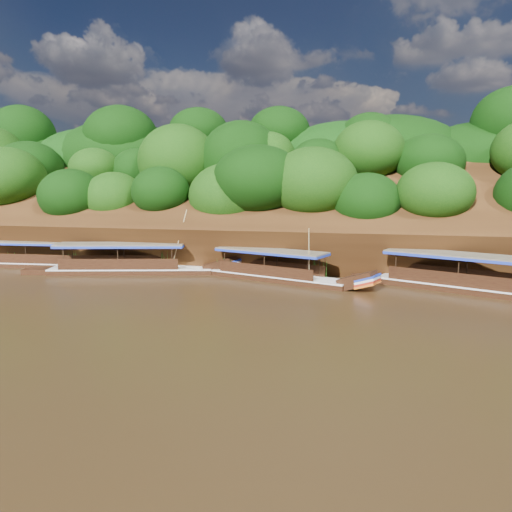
{
  "coord_description": "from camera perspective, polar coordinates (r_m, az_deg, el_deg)",
  "views": [
    {
      "loc": [
        4.94,
        -30.0,
        7.51
      ],
      "look_at": [
        -3.57,
        7.0,
        1.93
      ],
      "focal_mm": 35.0,
      "sensor_mm": 36.0,
      "label": 1
    }
  ],
  "objects": [
    {
      "name": "boat_0",
      "position": [
        37.42,
        24.94,
        -3.09
      ],
      "size": [
        15.53,
        8.54,
        6.23
      ],
      "rotation": [
        0.0,
        0.0,
        -0.42
      ],
      "color": "black",
      "rests_on": "ground"
    },
    {
      "name": "riverbank",
      "position": [
        53.25,
        7.55,
        2.23
      ],
      "size": [
        120.0,
        30.06,
        19.4
      ],
      "color": "#311B0A",
      "rests_on": "ground"
    },
    {
      "name": "ground",
      "position": [
        31.32,
        3.51,
        -5.53
      ],
      "size": [
        160.0,
        160.0,
        0.0
      ],
      "primitive_type": "plane",
      "color": "black",
      "rests_on": "ground"
    },
    {
      "name": "boat_3",
      "position": [
        48.69,
        -22.86,
        -0.55
      ],
      "size": [
        12.98,
        3.05,
        2.73
      ],
      "rotation": [
        0.0,
        0.0,
        0.08
      ],
      "color": "black",
      "rests_on": "ground"
    },
    {
      "name": "reeds",
      "position": [
        40.81,
        1.74,
        -1.05
      ],
      "size": [
        49.63,
        2.33,
        2.03
      ],
      "color": "#2E741D",
      "rests_on": "ground"
    },
    {
      "name": "boat_1",
      "position": [
        38.32,
        3.5,
        -2.15
      ],
      "size": [
        13.48,
        6.36,
        4.74
      ],
      "rotation": [
        0.0,
        0.0,
        -0.34
      ],
      "color": "black",
      "rests_on": "ground"
    },
    {
      "name": "boat_2",
      "position": [
        42.83,
        -12.98,
        -1.18
      ],
      "size": [
        15.98,
        5.8,
        5.77
      ],
      "rotation": [
        0.0,
        0.0,
        0.24
      ],
      "color": "black",
      "rests_on": "ground"
    }
  ]
}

